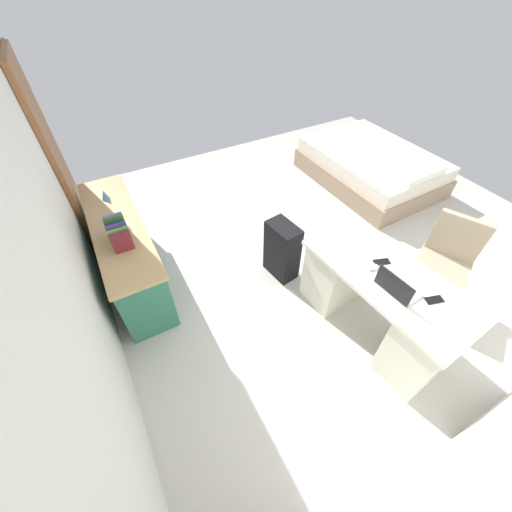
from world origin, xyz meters
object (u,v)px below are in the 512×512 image
object	(u,v)px
office_chair	(441,268)
cell_phone_near_laptop	(434,300)
desk	(378,302)
figurine_small	(105,195)
cell_phone_by_mouse	(382,262)
computer_mouse	(373,267)
credenza	(127,251)
bed	(371,167)
suitcase_black	(282,250)
laptop	(397,287)

from	to	relation	value
office_chair	cell_phone_near_laptop	distance (m)	0.84
desk	figurine_small	distance (m)	2.90
cell_phone_by_mouse	computer_mouse	bearing A→B (deg)	117.67
credenza	bed	distance (m)	3.61
suitcase_black	credenza	bearing A→B (deg)	54.52
credenza	cell_phone_by_mouse	world-z (taller)	cell_phone_by_mouse
office_chair	suitcase_black	distance (m)	1.55
credenza	bed	bearing A→B (deg)	-86.97
desk	bed	xyz separation A→B (m)	(1.96, -1.78, -0.14)
suitcase_black	laptop	bearing A→B (deg)	-173.73
office_chair	laptop	distance (m)	0.97
desk	figurine_small	xyz separation A→B (m)	(2.23, 1.82, 0.39)
suitcase_black	cell_phone_near_laptop	bearing A→B (deg)	-168.12
suitcase_black	figurine_small	xyz separation A→B (m)	(1.22, 1.44, 0.45)
laptop	cell_phone_by_mouse	size ratio (longest dim) A/B	2.42
suitcase_black	cell_phone_by_mouse	size ratio (longest dim) A/B	4.90
credenza	laptop	bearing A→B (deg)	-137.71
cell_phone_by_mouse	figurine_small	xyz separation A→B (m)	(2.08, 1.87, 0.03)
suitcase_black	laptop	size ratio (longest dim) A/B	2.03
desk	bed	world-z (taller)	desk
credenza	computer_mouse	size ratio (longest dim) A/B	18.00
desk	bed	distance (m)	2.65
credenza	cell_phone_near_laptop	size ratio (longest dim) A/B	13.24
bed	credenza	bearing A→B (deg)	93.03
bed	cell_phone_by_mouse	bearing A→B (deg)	136.23
office_chair	cell_phone_near_laptop	world-z (taller)	office_chair
desk	laptop	bearing A→B (deg)	146.98
bed	computer_mouse	xyz separation A→B (m)	(-1.83, 1.85, 0.51)
office_chair	computer_mouse	size ratio (longest dim) A/B	9.40
credenza	computer_mouse	world-z (taller)	computer_mouse
suitcase_black	laptop	world-z (taller)	laptop
credenza	computer_mouse	xyz separation A→B (m)	(-1.64, -1.75, 0.39)
desk	cell_phone_by_mouse	bearing A→B (deg)	-18.08
office_chair	figurine_small	world-z (taller)	office_chair
desk	credenza	size ratio (longest dim) A/B	0.83
figurine_small	computer_mouse	bearing A→B (deg)	-140.19
cell_phone_near_laptop	figurine_small	distance (m)	3.21
computer_mouse	figurine_small	distance (m)	2.73
laptop	computer_mouse	world-z (taller)	laptop
computer_mouse	bed	bearing A→B (deg)	-50.60
cell_phone_by_mouse	credenza	bearing A→B (deg)	68.49
computer_mouse	cell_phone_by_mouse	size ratio (longest dim) A/B	0.74
desk	computer_mouse	distance (m)	0.40
cell_phone_near_laptop	bed	bearing A→B (deg)	-19.53
computer_mouse	cell_phone_near_laptop	bearing A→B (deg)	-164.33
cell_phone_near_laptop	office_chair	bearing A→B (deg)	-47.23
suitcase_black	laptop	distance (m)	1.27
bed	cell_phone_near_laptop	world-z (taller)	cell_phone_near_laptop
office_chair	desk	bearing A→B (deg)	89.88
office_chair	bed	size ratio (longest dim) A/B	0.49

